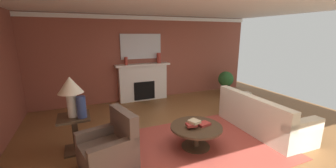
% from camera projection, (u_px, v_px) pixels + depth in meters
% --- Properties ---
extents(ground_plane, '(9.36, 9.36, 0.00)m').
position_uv_depth(ground_plane, '(199.00, 143.00, 4.28)').
color(ground_plane, brown).
extents(wall_fireplace, '(7.80, 0.12, 2.76)m').
position_uv_depth(wall_fireplace, '(147.00, 58.00, 7.01)').
color(wall_fireplace, brown).
rests_on(wall_fireplace, ground_plane).
extents(ceiling_panel, '(7.80, 7.32, 0.06)m').
position_uv_depth(ceiling_panel, '(196.00, 1.00, 3.89)').
color(ceiling_panel, white).
extents(crown_moulding, '(7.80, 0.08, 0.12)m').
position_uv_depth(crown_moulding, '(147.00, 18.00, 6.63)').
color(crown_moulding, white).
extents(area_rug, '(3.40, 2.41, 0.01)m').
position_uv_depth(area_rug, '(196.00, 147.00, 4.11)').
color(area_rug, '#993D33').
rests_on(area_rug, ground_plane).
extents(fireplace, '(1.80, 0.35, 1.23)m').
position_uv_depth(fireplace, '(143.00, 83.00, 6.93)').
color(fireplace, white).
rests_on(fireplace, ground_plane).
extents(mantel_mirror, '(1.35, 0.04, 0.80)m').
position_uv_depth(mantel_mirror, '(141.00, 46.00, 6.75)').
color(mantel_mirror, silver).
extents(sofa, '(0.97, 2.13, 0.85)m').
position_uv_depth(sofa, '(261.00, 118.00, 4.77)').
color(sofa, beige).
rests_on(sofa, ground_plane).
extents(armchair_near_window, '(0.97, 0.97, 0.95)m').
position_uv_depth(armchair_near_window, '(109.00, 150.00, 3.44)').
color(armchair_near_window, brown).
rests_on(armchair_near_window, ground_plane).
extents(coffee_table, '(1.00, 1.00, 0.45)m').
position_uv_depth(coffee_table, '(196.00, 131.00, 4.04)').
color(coffee_table, '#3D2D1E').
rests_on(coffee_table, ground_plane).
extents(side_table, '(0.56, 0.56, 0.70)m').
position_uv_depth(side_table, '(75.00, 131.00, 3.91)').
color(side_table, '#3D2D1E').
rests_on(side_table, ground_plane).
extents(table_lamp, '(0.44, 0.44, 0.75)m').
position_uv_depth(table_lamp, '(70.00, 89.00, 3.71)').
color(table_lamp, beige).
rests_on(table_lamp, side_table).
extents(vase_mantel_right, '(0.15, 0.15, 0.33)m').
position_uv_depth(vase_mantel_right, '(159.00, 58.00, 6.90)').
color(vase_mantel_right, '#9E3328').
rests_on(vase_mantel_right, fireplace).
extents(vase_on_side_table, '(0.16, 0.16, 0.40)m').
position_uv_depth(vase_on_side_table, '(81.00, 107.00, 3.74)').
color(vase_on_side_table, navy).
rests_on(vase_on_side_table, side_table).
extents(vase_mantel_left, '(0.11, 0.11, 0.25)m').
position_uv_depth(vase_mantel_left, '(126.00, 61.00, 6.49)').
color(vase_mantel_left, '#9E3328').
rests_on(vase_mantel_left, fireplace).
extents(book_red_cover, '(0.27, 0.22, 0.05)m').
position_uv_depth(book_red_cover, '(204.00, 124.00, 4.05)').
color(book_red_cover, maroon).
rests_on(book_red_cover, coffee_table).
extents(book_art_folio, '(0.22, 0.19, 0.05)m').
position_uv_depth(book_art_folio, '(191.00, 125.00, 3.90)').
color(book_art_folio, maroon).
rests_on(book_art_folio, coffee_table).
extents(book_small_novel, '(0.23, 0.24, 0.05)m').
position_uv_depth(book_small_novel, '(194.00, 122.00, 3.92)').
color(book_small_novel, tan).
rests_on(book_small_novel, coffee_table).
extents(potted_plant, '(0.56, 0.56, 0.83)m').
position_uv_depth(potted_plant, '(226.00, 81.00, 7.70)').
color(potted_plant, '#333333').
rests_on(potted_plant, ground_plane).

